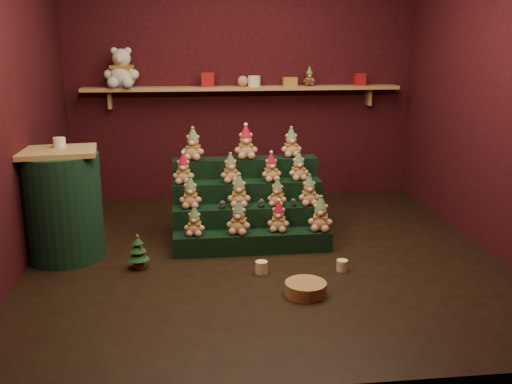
{
  "coord_description": "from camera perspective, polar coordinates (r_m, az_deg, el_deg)",
  "views": [
    {
      "loc": [
        -0.63,
        -4.67,
        1.82
      ],
      "look_at": [
        -0.05,
        0.25,
        0.51
      ],
      "focal_mm": 40.0,
      "sensor_mm": 36.0,
      "label": 1
    }
  ],
  "objects": [
    {
      "name": "gift_tin_cream",
      "position": [
        6.57,
        -0.19,
        11.03
      ],
      "size": [
        0.14,
        0.14,
        0.12
      ],
      "primitive_type": "cylinder",
      "color": "beige",
      "rests_on": "back_shelf"
    },
    {
      "name": "snow_globe_a",
      "position": [
        5.12,
        -3.38,
        -1.26
      ],
      "size": [
        0.06,
        0.06,
        0.08
      ],
      "color": "black",
      "rests_on": "riser_tier_midfront"
    },
    {
      "name": "riser_tier_front",
      "position": [
        5.08,
        -0.34,
        -5.02
      ],
      "size": [
        1.4,
        0.22,
        0.18
      ],
      "primitive_type": "cube",
      "color": "black",
      "rests_on": "ground"
    },
    {
      "name": "white_bear",
      "position": [
        6.55,
        -13.3,
        12.49
      ],
      "size": [
        0.44,
        0.41,
        0.54
      ],
      "primitive_type": null,
      "rotation": [
        0.0,
        0.0,
        -0.16
      ],
      "color": "silver",
      "rests_on": "back_shelf"
    },
    {
      "name": "brown_bear",
      "position": [
        6.66,
        5.36,
        11.4
      ],
      "size": [
        0.16,
        0.14,
        0.21
      ],
      "primitive_type": null,
      "rotation": [
        0.0,
        0.0,
        -0.06
      ],
      "color": "#502E1A",
      "rests_on": "back_shelf"
    },
    {
      "name": "riser_tier_back",
      "position": [
        5.63,
        -1.09,
        -0.16
      ],
      "size": [
        1.4,
        0.22,
        0.72
      ],
      "primitive_type": "cube",
      "color": "black",
      "rests_on": "ground"
    },
    {
      "name": "side_table",
      "position": [
        5.12,
        -18.81,
        -1.23
      ],
      "size": [
        0.68,
        0.66,
        0.95
      ],
      "rotation": [
        0.0,
        0.0,
        0.13
      ],
      "color": "tan",
      "rests_on": "ground"
    },
    {
      "name": "scarf_gift_box",
      "position": [
        6.63,
        3.41,
        10.96
      ],
      "size": [
        0.16,
        0.1,
        0.1
      ],
      "primitive_type": "cube",
      "color": "orange",
      "rests_on": "back_shelf"
    },
    {
      "name": "teddy_12",
      "position": [
        5.48,
        -6.31,
        4.79
      ],
      "size": [
        0.25,
        0.24,
        0.3
      ],
      "primitive_type": null,
      "rotation": [
        0.0,
        0.0,
        -0.24
      ],
      "color": "tan",
      "rests_on": "riser_tier_back"
    },
    {
      "name": "teddy_8",
      "position": [
        5.3,
        -7.27,
        2.32
      ],
      "size": [
        0.22,
        0.2,
        0.28
      ],
      "primitive_type": null,
      "rotation": [
        0.0,
        0.0,
        -0.12
      ],
      "color": "tan",
      "rests_on": "riser_tier_midback"
    },
    {
      "name": "mug_right",
      "position": [
        4.74,
        8.61,
        -7.27
      ],
      "size": [
        0.09,
        0.09,
        0.09
      ],
      "primitive_type": "cylinder",
      "color": "beige",
      "rests_on": "ground"
    },
    {
      "name": "mug_left",
      "position": [
        4.64,
        0.55,
        -7.54
      ],
      "size": [
        0.1,
        0.1,
        0.1
      ],
      "primitive_type": "cylinder",
      "color": "beige",
      "rests_on": "ground"
    },
    {
      "name": "ground",
      "position": [
        5.05,
        0.86,
        -6.27
      ],
      "size": [
        4.0,
        4.0,
        0.0
      ],
      "primitive_type": "plane",
      "color": "black",
      "rests_on": "ground"
    },
    {
      "name": "teddy_3",
      "position": [
        5.1,
        6.48,
        -2.18
      ],
      "size": [
        0.26,
        0.25,
        0.31
      ],
      "primitive_type": null,
      "rotation": [
        0.0,
        0.0,
        -0.28
      ],
      "color": "tan",
      "rests_on": "riser_tier_front"
    },
    {
      "name": "riser_tier_midback",
      "position": [
        5.44,
        -0.86,
        -1.67
      ],
      "size": [
        1.4,
        0.22,
        0.54
      ],
      "primitive_type": "cube",
      "color": "black",
      "rests_on": "ground"
    },
    {
      "name": "teddy_1",
      "position": [
        4.99,
        -1.73,
        -2.54
      ],
      "size": [
        0.26,
        0.25,
        0.3
      ],
      "primitive_type": null,
      "rotation": [
        0.0,
        0.0,
        -0.32
      ],
      "color": "tan",
      "rests_on": "riser_tier_front"
    },
    {
      "name": "mini_christmas_tree",
      "position": [
        4.8,
        -11.7,
        -5.83
      ],
      "size": [
        0.18,
        0.18,
        0.31
      ],
      "rotation": [
        0.0,
        0.0,
        -0.25
      ],
      "color": "#4C2B1B",
      "rests_on": "ground"
    },
    {
      "name": "front_wall",
      "position": [
        2.72,
        6.7,
        5.9
      ],
      "size": [
        4.0,
        0.1,
        2.8
      ],
      "primitive_type": "cube",
      "color": "black",
      "rests_on": "ground"
    },
    {
      "name": "back_shelf",
      "position": [
        6.59,
        -1.28,
        10.29
      ],
      "size": [
        3.6,
        0.26,
        0.24
      ],
      "color": "tan",
      "rests_on": "ground"
    },
    {
      "name": "left_wall",
      "position": [
        4.9,
        -23.9,
        8.7
      ],
      "size": [
        0.1,
        4.0,
        2.8
      ],
      "primitive_type": "cube",
      "color": "black",
      "rests_on": "ground"
    },
    {
      "name": "gift_tin_red_a",
      "position": [
        6.53,
        -4.88,
        11.13
      ],
      "size": [
        0.14,
        0.14,
        0.16
      ],
      "primitive_type": "cube",
      "color": "#AE1A1D",
      "rests_on": "back_shelf"
    },
    {
      "name": "teddy_11",
      "position": [
        5.42,
        4.27,
        2.6
      ],
      "size": [
        0.21,
        0.19,
        0.27
      ],
      "primitive_type": null,
      "rotation": [
        0.0,
        0.0,
        0.13
      ],
      "color": "tan",
      "rests_on": "riser_tier_midback"
    },
    {
      "name": "teddy_2",
      "position": [
        5.06,
        2.28,
        -2.45
      ],
      "size": [
        0.23,
        0.22,
        0.27
      ],
      "primitive_type": null,
      "rotation": [
        0.0,
        0.0,
        -0.26
      ],
      "color": "tan",
      "rests_on": "riser_tier_front"
    },
    {
      "name": "teddy_9",
      "position": [
        5.31,
        -2.56,
        2.4
      ],
      "size": [
        0.21,
        0.19,
        0.27
      ],
      "primitive_type": null,
      "rotation": [
        0.0,
        0.0,
        0.11
      ],
      "color": "tan",
      "rests_on": "riser_tier_midback"
    },
    {
      "name": "teddy_10",
      "position": [
        5.35,
        1.52,
        2.49
      ],
      "size": [
        0.22,
        0.2,
        0.26
      ],
      "primitive_type": null,
      "rotation": [
        0.0,
        0.0,
        0.17
      ],
      "color": "tan",
      "rests_on": "riser_tier_midback"
    },
    {
      "name": "snow_globe_b",
      "position": [
        5.15,
        0.54,
        -1.12
      ],
      "size": [
        0.06,
        0.06,
        0.08
      ],
      "color": "black",
      "rests_on": "riser_tier_midfront"
    },
    {
      "name": "teddy_4",
      "position": [
        5.16,
        -6.57,
        -0.04
      ],
      "size": [
        0.21,
        0.2,
        0.28
      ],
      "primitive_type": null,
      "rotation": [
        0.0,
        0.0,
        -0.09
      ],
      "color": "tan",
      "rests_on": "riser_tier_midfront"
    },
    {
      "name": "teddy_13",
      "position": [
        5.5,
        -1.03,
        4.99
      ],
      "size": [
        0.23,
        0.21,
        0.31
      ],
      "primitive_type": null,
      "rotation": [
        0.0,
        0.0,
        0.02
      ],
      "color": "tan",
      "rests_on": "riser_tier_back"
    },
    {
      "name": "teddy_0",
      "position": [
        4.98,
        -6.17,
        -2.9
      ],
      "size": [
        0.21,
        0.19,
        0.25
      ],
      "primitive_type": null,
      "rotation": [
        0.0,
        0.0,
        -0.17
      ],
      "color": "tan",
      "rests_on": "riser_tier_front"
    },
    {
      "name": "right_wall",
      "position": [
        5.4,
        23.35,
        9.21
      ],
      "size": [
        0.1,
        4.0,
        2.8
      ],
      "primitive_type": "cube",
      "color": "black",
      "rests_on": "ground"
    },
    {
      "name": "snow_globe_c",
      "position": [
        5.2,
        3.78,
        -1.04
      ],
      "size": [
        0.06,
        0.06,
        0.08
      ],
      "color": "black",
      "rests_on": "riser_tier_midfront"
    },
    {
      "name": "teddy_6",
      "position": [
        5.19,
        2.16,
        -0.06
      ],
      "size": [
        0.23,
        0.22,
        0.25
      ],
      "primitive_type": null,
      "rotation": [
        0.0,
        0.0,
        -0.43
      ],
      "color": "tan",
      "rests_on": "riser_tier_midfront"
    },
    {
      "name": "teddy_14",
      "position": [
        5.6,
        3.53,
        4.99
      ],
      "size": [
        0.21,
        0.2,
        0.28
      ],
      "primitive_type": null,
      "rotation": [
        0.0,
        0.0,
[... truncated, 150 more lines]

